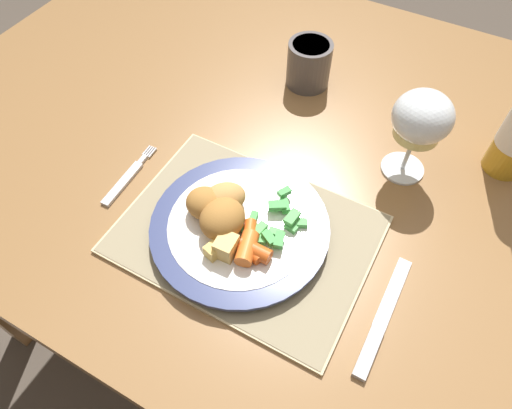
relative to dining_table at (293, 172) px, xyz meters
The scene contains 12 objects.
ground_plane 0.65m from the dining_table, ahead, with size 6.00×6.00×0.00m, color #4C4238.
dining_table is the anchor object (origin of this frame).
placemat 0.23m from the dining_table, 84.49° to the right, with size 0.36×0.26×0.01m.
dinner_plate 0.23m from the dining_table, 86.86° to the right, with size 0.26×0.26×0.02m.
breaded_croquettes 0.25m from the dining_table, 95.33° to the right, with size 0.10×0.11×0.05m.
green_beans_pile 0.23m from the dining_table, 73.16° to the right, with size 0.08×0.10×0.02m.
glazed_carrots 0.27m from the dining_table, 79.20° to the right, with size 0.06×0.07×0.02m.
fork 0.30m from the dining_table, 133.22° to the right, with size 0.02×0.13×0.01m.
table_knife 0.35m from the dining_table, 46.17° to the right, with size 0.02×0.18×0.01m.
wine_glass 0.26m from the dining_table, ahead, with size 0.09×0.09×0.15m.
roast_potatoes 0.27m from the dining_table, 88.81° to the right, with size 0.06×0.08×0.03m.
drinking_cup 0.20m from the dining_table, 107.96° to the left, with size 0.08×0.08×0.08m.
Camera 1 is at (0.20, -0.51, 1.30)m, focal length 32.00 mm.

